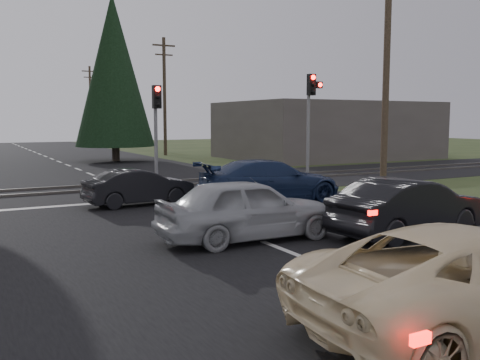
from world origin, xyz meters
TOP-DOWN VIEW (x-y plane):
  - ground at (0.00, 0.00)m, footprint 120.00×120.00m
  - road at (0.00, 10.00)m, footprint 14.00×100.00m
  - rail_corridor at (0.00, 12.00)m, footprint 120.00×8.00m
  - stop_line at (0.00, 8.20)m, footprint 13.00×0.35m
  - rail_near at (0.00, 11.20)m, footprint 120.00×0.12m
  - rail_far at (0.00, 12.80)m, footprint 120.00×0.12m
  - traffic_signal_right at (7.55, 9.47)m, footprint 0.68×0.48m
  - traffic_signal_center at (1.00, 10.68)m, footprint 0.32×0.48m
  - utility_pole_near at (8.50, 6.00)m, footprint 1.80×0.26m
  - utility_pole_mid at (8.50, 30.00)m, footprint 1.80×0.26m
  - utility_pole_far at (8.50, 55.00)m, footprint 1.80×0.26m
  - conifer_tree at (3.50, 26.00)m, footprint 5.20×5.20m
  - building_right at (18.00, 22.00)m, footprint 14.00×10.00m
  - cream_coupe at (-0.20, -4.96)m, footprint 5.14×2.56m
  - dark_hatchback at (3.38, -0.32)m, footprint 4.30×1.84m
  - silver_car at (-0.20, 1.15)m, footprint 4.28×1.79m
  - blue_sedan at (3.24, 5.77)m, footprint 5.06×2.34m
  - dark_car_far at (-0.82, 7.28)m, footprint 3.65×1.54m

SIDE VIEW (x-z plane):
  - ground at x=0.00m, z-range 0.00..0.00m
  - road at x=0.00m, z-range 0.00..0.01m
  - rail_corridor at x=0.00m, z-range 0.00..0.01m
  - stop_line at x=0.00m, z-range 0.01..0.01m
  - rail_near at x=0.00m, z-range 0.00..0.10m
  - rail_far at x=0.00m, z-range 0.00..0.10m
  - dark_car_far at x=-0.82m, z-range 0.00..1.17m
  - dark_hatchback at x=3.38m, z-range 0.00..1.38m
  - cream_coupe at x=-0.20m, z-range 0.00..1.40m
  - blue_sedan at x=3.24m, z-range 0.00..1.43m
  - silver_car at x=-0.20m, z-range 0.00..1.45m
  - building_right at x=18.00m, z-range 0.00..4.00m
  - traffic_signal_center at x=1.00m, z-range 0.76..4.86m
  - traffic_signal_right at x=7.55m, z-range 0.96..5.66m
  - utility_pole_near at x=8.50m, z-range 0.23..9.23m
  - utility_pole_mid at x=8.50m, z-range 0.23..9.23m
  - utility_pole_far at x=8.50m, z-range 0.23..9.23m
  - conifer_tree at x=3.50m, z-range 0.49..11.49m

